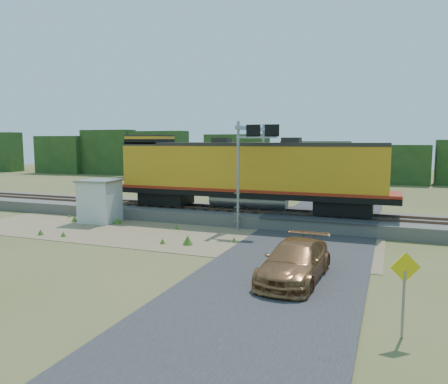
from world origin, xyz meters
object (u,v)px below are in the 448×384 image
at_px(signal_gantry, 254,148).
at_px(car, 295,261).
at_px(locomotive, 244,172).
at_px(shed, 100,201).
at_px(road_sign, 404,284).

xyz_separation_m(signal_gantry, car, (5.12, -10.79, -4.34)).
height_order(locomotive, shed, locomotive).
xyz_separation_m(locomotive, road_sign, (9.96, -15.48, -1.88)).
height_order(locomotive, road_sign, locomotive).
xyz_separation_m(road_sign, car, (-3.97, 4.04, -0.81)).
distance_m(locomotive, signal_gantry, 1.98).
relative_size(locomotive, signal_gantry, 2.89).
bearing_deg(signal_gantry, locomotive, 142.86).
height_order(signal_gantry, car, signal_gantry).
relative_size(road_sign, car, 0.47).
bearing_deg(shed, car, -32.56).
height_order(road_sign, car, road_sign).
bearing_deg(shed, signal_gantry, 11.10).
bearing_deg(signal_gantry, shed, -163.20).
distance_m(signal_gantry, road_sign, 17.74).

